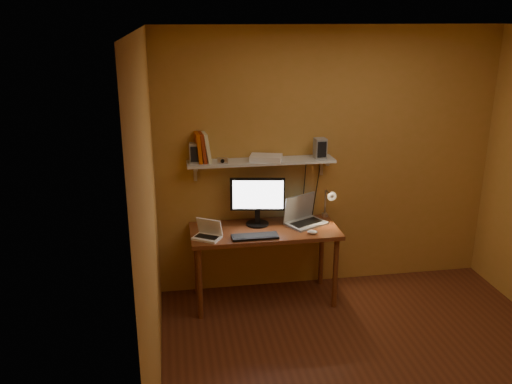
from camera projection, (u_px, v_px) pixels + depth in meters
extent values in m
cube|color=#5C2A17|center=(380.00, 373.00, 4.27)|extent=(3.40, 3.20, 0.02)
cube|color=silver|center=(409.00, 26.00, 3.45)|extent=(3.40, 3.20, 0.02)
cube|color=#B87D38|center=(328.00, 161.00, 5.37)|extent=(3.40, 0.02, 2.60)
cube|color=#B87D38|center=(149.00, 233.00, 3.60)|extent=(0.02, 3.20, 2.60)
cube|color=brown|center=(265.00, 231.00, 5.13)|extent=(1.40, 0.60, 0.04)
cylinder|color=brown|center=(200.00, 283.00, 4.92)|extent=(0.05, 0.05, 0.71)
cylinder|color=brown|center=(335.00, 273.00, 5.12)|extent=(0.05, 0.05, 0.71)
cylinder|color=brown|center=(197.00, 261.00, 5.37)|extent=(0.05, 0.05, 0.71)
cylinder|color=brown|center=(321.00, 252.00, 5.57)|extent=(0.05, 0.05, 0.71)
cube|color=silver|center=(261.00, 161.00, 5.11)|extent=(1.40, 0.25, 0.02)
cube|color=silver|center=(195.00, 172.00, 5.15)|extent=(0.03, 0.03, 0.18)
cube|color=silver|center=(321.00, 166.00, 5.34)|extent=(0.03, 0.03, 0.18)
cylinder|color=black|center=(257.00, 224.00, 5.23)|extent=(0.25, 0.25, 0.02)
cube|color=black|center=(257.00, 216.00, 5.21)|extent=(0.06, 0.05, 0.16)
cube|color=black|center=(257.00, 194.00, 5.14)|extent=(0.52, 0.12, 0.32)
cube|color=white|center=(258.00, 195.00, 5.12)|extent=(0.47, 0.08, 0.28)
cube|color=gray|center=(306.00, 223.00, 5.23)|extent=(0.44, 0.40, 0.02)
cube|color=black|center=(306.00, 222.00, 5.23)|extent=(0.34, 0.27, 0.00)
cube|color=gray|center=(299.00, 207.00, 5.28)|extent=(0.35, 0.21, 0.26)
cube|color=#142841|center=(299.00, 207.00, 5.28)|extent=(0.30, 0.18, 0.22)
cube|color=white|center=(207.00, 238.00, 4.90)|extent=(0.29, 0.27, 0.02)
cube|color=black|center=(207.00, 237.00, 4.89)|extent=(0.22, 0.19, 0.00)
cube|color=white|center=(210.00, 226.00, 4.92)|extent=(0.24, 0.18, 0.16)
cube|color=black|center=(210.00, 226.00, 4.92)|extent=(0.21, 0.15, 0.14)
cube|color=black|center=(255.00, 237.00, 4.92)|extent=(0.43, 0.15, 0.02)
ellipsoid|color=white|center=(313.00, 232.00, 5.01)|extent=(0.11, 0.09, 0.03)
cube|color=silver|center=(325.00, 217.00, 5.45)|extent=(0.05, 0.06, 0.08)
cylinder|color=silver|center=(325.00, 203.00, 5.41)|extent=(0.02, 0.02, 0.28)
cylinder|color=silver|center=(328.00, 192.00, 5.29)|extent=(0.01, 0.16, 0.01)
cone|color=silver|center=(331.00, 195.00, 5.21)|extent=(0.09, 0.09, 0.09)
sphere|color=#FFE0A5|center=(331.00, 196.00, 5.19)|extent=(0.04, 0.04, 0.04)
cube|color=gray|center=(195.00, 153.00, 5.00)|extent=(0.11, 0.11, 0.18)
cube|color=gray|center=(320.00, 148.00, 5.15)|extent=(0.11, 0.11, 0.19)
cube|color=#BD4701|center=(198.00, 148.00, 5.00)|extent=(0.07, 0.19, 0.28)
cube|color=maroon|center=(202.00, 148.00, 5.00)|extent=(0.08, 0.19, 0.28)
cube|color=beige|center=(207.00, 147.00, 5.01)|extent=(0.09, 0.19, 0.28)
cube|color=silver|center=(223.00, 161.00, 4.98)|extent=(0.10, 0.05, 0.06)
cylinder|color=black|center=(223.00, 161.00, 4.96)|extent=(0.04, 0.03, 0.03)
cube|color=white|center=(266.00, 158.00, 5.09)|extent=(0.34, 0.28, 0.05)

